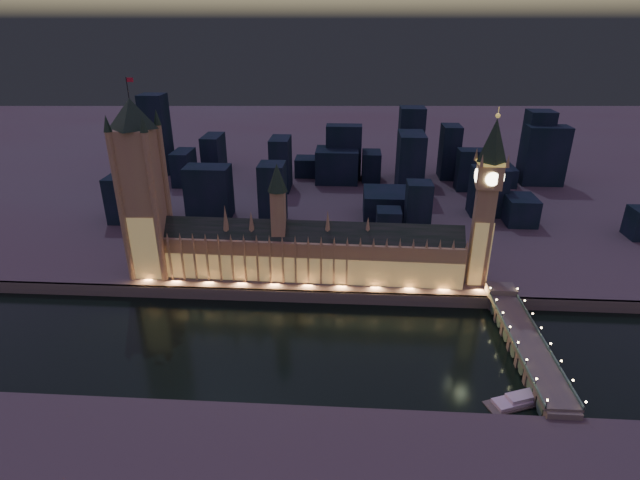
# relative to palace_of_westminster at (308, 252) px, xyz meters

# --- Properties ---
(ground_plane) EXTENTS (2000.00, 2000.00, 0.00)m
(ground_plane) POSITION_rel_palace_of_westminster_xyz_m (3.33, -61.75, -26.37)
(ground_plane) COLOR black
(ground_plane) RESTS_ON ground
(north_bank) EXTENTS (2000.00, 960.00, 8.00)m
(north_bank) POSITION_rel_palace_of_westminster_xyz_m (3.33, 458.25, -22.37)
(north_bank) COLOR #4D373B
(north_bank) RESTS_ON ground
(embankment_wall) EXTENTS (2000.00, 2.50, 8.00)m
(embankment_wall) POSITION_rel_palace_of_westminster_xyz_m (3.33, -20.75, -22.37)
(embankment_wall) COLOR #53514E
(embankment_wall) RESTS_ON ground
(palace_of_westminster) EXTENTS (202.00, 24.97, 78.00)m
(palace_of_westminster) POSITION_rel_palace_of_westminster_xyz_m (0.00, 0.00, 0.00)
(palace_of_westminster) COLOR #9C7353
(palace_of_westminster) RESTS_ON north_bank
(victoria_tower) EXTENTS (31.68, 31.68, 128.68)m
(victoria_tower) POSITION_rel_palace_of_westminster_xyz_m (-106.67, 0.17, 45.63)
(victoria_tower) COLOR #9C7353
(victoria_tower) RESTS_ON north_bank
(elizabeth_tower) EXTENTS (18.00, 18.00, 113.72)m
(elizabeth_tower) POSITION_rel_palace_of_westminster_xyz_m (111.33, 0.17, 45.13)
(elizabeth_tower) COLOR #9C7353
(elizabeth_tower) RESTS_ON north_bank
(westminster_bridge) EXTENTS (17.51, 113.00, 15.90)m
(westminster_bridge) POSITION_rel_palace_of_westminster_xyz_m (123.85, -65.21, -20.38)
(westminster_bridge) COLOR #53514E
(westminster_bridge) RESTS_ON ground
(river_boat) EXTENTS (46.01, 25.77, 4.50)m
(river_boat) POSITION_rel_palace_of_westminster_xyz_m (115.39, -104.77, -24.81)
(river_boat) COLOR #53514E
(river_boat) RESTS_ON ground
(city_backdrop) EXTENTS (474.34, 215.63, 86.48)m
(city_backdrop) POSITION_rel_palace_of_westminster_xyz_m (36.79, 186.16, 6.21)
(city_backdrop) COLOR black
(city_backdrop) RESTS_ON north_bank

